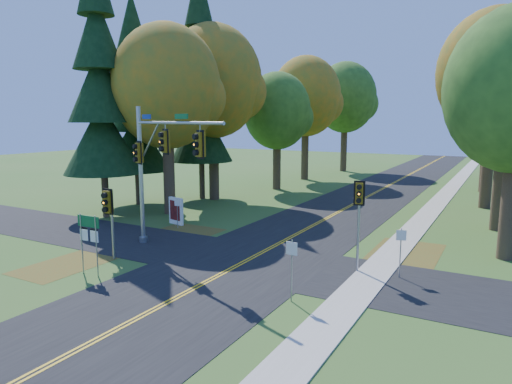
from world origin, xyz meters
The scene contains 29 objects.
ground centered at (0.00, 0.00, 0.00)m, with size 160.00×160.00×0.00m, color #325E21.
road_main centered at (0.00, 0.00, 0.01)m, with size 8.00×160.00×0.02m, color black.
road_cross centered at (0.00, 2.00, 0.01)m, with size 60.00×6.00×0.02m, color black.
centerline_left centered at (-0.10, 0.00, 0.03)m, with size 0.10×160.00×0.01m, color gold.
centerline_right centered at (0.10, 0.00, 0.03)m, with size 0.10×160.00×0.01m, color gold.
sidewalk_east centered at (6.20, 0.00, 0.03)m, with size 1.60×160.00×0.06m, color #9E998E.
leaf_patch_w_near centered at (-6.50, 4.00, 0.01)m, with size 4.00×6.00×0.00m, color brown.
leaf_patch_e centered at (6.80, 6.00, 0.01)m, with size 3.50×8.00×0.00m, color brown.
leaf_patch_w_far centered at (-7.50, -3.00, 0.01)m, with size 3.00×5.00×0.00m, color brown.
tree_w_a centered at (-11.13, 9.38, 9.49)m, with size 8.00×8.00×14.15m.
tree_w_b centered at (-11.72, 16.29, 10.37)m, with size 8.60×8.60×15.38m.
tree_e_b centered at (10.97, 15.58, 8.90)m, with size 7.60×7.60×13.33m.
tree_w_c centered at (-9.54, 24.47, 7.94)m, with size 6.80×6.80×11.91m.
tree_e_c centered at (9.88, 23.69, 10.66)m, with size 8.80×8.80×15.79m.
tree_w_d centered at (-10.13, 33.18, 9.78)m, with size 8.20×8.20×14.56m.
tree_e_d centered at (9.26, 32.87, 8.24)m, with size 7.00×7.00×12.32m.
tree_w_e centered at (-8.92, 44.09, 10.07)m, with size 8.40×8.40×14.97m.
tree_e_e centered at (10.47, 43.58, 9.19)m, with size 7.80×7.80×13.74m.
pine_a centered at (-14.50, 6.00, 9.18)m, with size 5.60×5.60×19.48m.
pine_b centered at (-16.00, 11.00, 8.16)m, with size 5.60×5.60×17.31m.
pine_c centered at (-13.00, 16.00, 9.69)m, with size 5.60×5.60×20.56m.
traffic_mast centered at (-5.17, 1.15, 5.06)m, with size 8.09×3.50×7.87m.
east_signal_pole centered at (5.44, 2.81, 3.32)m, with size 0.50×0.59×4.38m.
ped_signal_pole centered at (-6.13, -1.45, 2.77)m, with size 0.59×0.68×3.72m.
route_sign_cluster centered at (-5.29, -3.48, 2.02)m, with size 1.34×0.10×2.86m.
info_kiosk centered at (-8.41, 6.60, 0.93)m, with size 1.35×0.49×1.86m.
reg_sign_e_north centered at (7.34, 3.07, 1.58)m, with size 0.43×0.18×2.31m.
reg_sign_e_south centered at (4.20, -1.84, 1.73)m, with size 0.48×0.09×2.52m.
reg_sign_w centered at (-7.58, 5.72, 1.36)m, with size 0.38×0.07×1.98m.
Camera 1 is at (11.35, -17.50, 7.13)m, focal length 32.00 mm.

